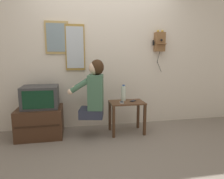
% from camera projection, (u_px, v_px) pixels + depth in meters
% --- Properties ---
extents(ground_plane, '(14.00, 14.00, 0.00)m').
position_uv_depth(ground_plane, '(115.00, 150.00, 2.72)').
color(ground_plane, slate).
extents(wall_back, '(6.80, 0.05, 2.55)m').
position_uv_depth(wall_back, '(103.00, 55.00, 3.53)').
color(wall_back, beige).
rests_on(wall_back, ground_plane).
extents(side_table, '(0.56, 0.38, 0.53)m').
position_uv_depth(side_table, '(127.00, 109.00, 3.28)').
color(side_table, '#51331E').
rests_on(side_table, ground_plane).
extents(person, '(0.57, 0.46, 0.90)m').
position_uv_depth(person, '(94.00, 90.00, 3.07)').
color(person, '#2D3347').
rests_on(person, ground_plane).
extents(tv_stand, '(0.69, 0.55, 0.46)m').
position_uv_depth(tv_stand, '(40.00, 122.00, 3.16)').
color(tv_stand, '#422819').
rests_on(tv_stand, ground_plane).
extents(television, '(0.54, 0.44, 0.34)m').
position_uv_depth(television, '(40.00, 97.00, 3.12)').
color(television, '#38383A').
rests_on(television, tv_stand).
extents(wall_phone_antique, '(0.22, 0.19, 0.75)m').
position_uv_depth(wall_phone_antique, '(160.00, 42.00, 3.60)').
color(wall_phone_antique, brown).
extents(framed_picture, '(0.38, 0.03, 0.53)m').
position_uv_depth(framed_picture, '(57.00, 38.00, 3.29)').
color(framed_picture, tan).
extents(wall_mirror, '(0.32, 0.03, 0.77)m').
position_uv_depth(wall_mirror, '(75.00, 48.00, 3.37)').
color(wall_mirror, olive).
extents(cell_phone_held, '(0.08, 0.13, 0.01)m').
position_uv_depth(cell_phone_held, '(122.00, 102.00, 3.19)').
color(cell_phone_held, silver).
rests_on(cell_phone_held, side_table).
extents(cell_phone_spare, '(0.13, 0.13, 0.01)m').
position_uv_depth(cell_phone_spare, '(133.00, 101.00, 3.30)').
color(cell_phone_spare, black).
rests_on(cell_phone_spare, side_table).
extents(water_bottle, '(0.08, 0.08, 0.27)m').
position_uv_depth(water_bottle, '(124.00, 93.00, 3.31)').
color(water_bottle, silver).
rests_on(water_bottle, side_table).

